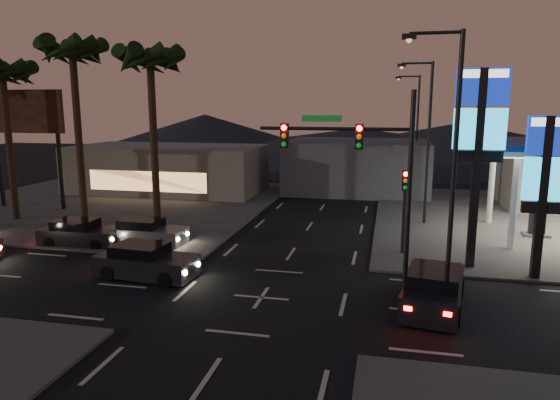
% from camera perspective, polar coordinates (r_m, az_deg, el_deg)
% --- Properties ---
extents(ground, '(140.00, 140.00, 0.00)m').
position_cam_1_polar(ground, '(19.92, -2.15, -11.08)').
color(ground, black).
rests_on(ground, ground).
extents(corner_lot_nw, '(24.00, 24.00, 0.12)m').
position_cam_1_polar(corner_lot_nw, '(40.37, -18.69, -0.32)').
color(corner_lot_nw, '#47443F').
rests_on(corner_lot_nw, ground).
extents(pylon_sign_tall, '(2.20, 0.35, 9.00)m').
position_cam_1_polar(pylon_sign_tall, '(23.73, 21.84, 7.54)').
color(pylon_sign_tall, black).
rests_on(pylon_sign_tall, ground).
extents(pylon_sign_short, '(1.60, 0.35, 7.00)m').
position_cam_1_polar(pylon_sign_short, '(23.43, 27.97, 2.75)').
color(pylon_sign_short, black).
rests_on(pylon_sign_short, ground).
extents(traffic_signal_mast, '(6.10, 0.39, 8.00)m').
position_cam_1_polar(traffic_signal_mast, '(20.02, 9.70, 4.35)').
color(traffic_signal_mast, black).
rests_on(traffic_signal_mast, ground).
extents(pedestal_signal, '(0.32, 0.39, 4.30)m').
position_cam_1_polar(pedestal_signal, '(25.29, 14.04, 0.21)').
color(pedestal_signal, black).
rests_on(pedestal_signal, ground).
extents(streetlight_near, '(2.14, 0.25, 10.00)m').
position_cam_1_polar(streetlight_near, '(19.09, 18.78, 5.10)').
color(streetlight_near, black).
rests_on(streetlight_near, ground).
extents(streetlight_mid, '(2.14, 0.25, 10.00)m').
position_cam_1_polar(streetlight_mid, '(32.01, 16.29, 7.29)').
color(streetlight_mid, black).
rests_on(streetlight_mid, ground).
extents(streetlight_far, '(2.14, 0.25, 10.00)m').
position_cam_1_polar(streetlight_far, '(45.97, 15.16, 8.26)').
color(streetlight_far, black).
rests_on(streetlight_far, ground).
extents(palm_a, '(4.41, 4.41, 10.86)m').
position_cam_1_polar(palm_a, '(30.68, -14.58, 14.19)').
color(palm_a, black).
rests_on(palm_a, ground).
extents(palm_b, '(4.41, 4.41, 11.46)m').
position_cam_1_polar(palm_b, '(33.25, -22.59, 14.37)').
color(palm_b, black).
rests_on(palm_b, ground).
extents(palm_c, '(4.41, 4.41, 10.26)m').
position_cam_1_polar(palm_c, '(36.23, -29.11, 11.75)').
color(palm_c, black).
rests_on(palm_c, ground).
extents(billboard, '(6.00, 0.30, 8.50)m').
position_cam_1_polar(billboard, '(39.86, -27.08, 8.04)').
color(billboard, black).
rests_on(billboard, ground).
extents(building_far_west, '(16.00, 8.00, 4.00)m').
position_cam_1_polar(building_far_west, '(44.38, -12.64, 3.48)').
color(building_far_west, '#726B5B').
rests_on(building_far_west, ground).
extents(building_far_mid, '(12.00, 9.00, 4.40)m').
position_cam_1_polar(building_far_mid, '(44.28, 8.84, 3.86)').
color(building_far_mid, '#4C4C51').
rests_on(building_far_mid, ground).
extents(hill_left, '(40.00, 40.00, 6.00)m').
position_cam_1_polar(hill_left, '(83.47, -8.55, 7.59)').
color(hill_left, black).
rests_on(hill_left, ground).
extents(hill_right, '(50.00, 50.00, 5.00)m').
position_cam_1_polar(hill_right, '(78.73, 20.01, 6.52)').
color(hill_right, black).
rests_on(hill_right, ground).
extents(hill_center, '(60.00, 60.00, 4.00)m').
position_cam_1_polar(hill_center, '(78.22, 8.97, 6.64)').
color(hill_center, black).
rests_on(hill_center, ground).
extents(car_lane_a_front, '(4.61, 2.21, 1.46)m').
position_cam_1_polar(car_lane_a_front, '(22.73, -15.16, -6.85)').
color(car_lane_a_front, black).
rests_on(car_lane_a_front, ground).
extents(car_lane_b_front, '(4.40, 1.97, 1.41)m').
position_cam_1_polar(car_lane_b_front, '(27.91, -15.12, -3.63)').
color(car_lane_b_front, '#5B5B5D').
rests_on(car_lane_b_front, ground).
extents(car_lane_b_mid, '(4.37, 1.96, 1.40)m').
position_cam_1_polar(car_lane_b_mid, '(28.88, -21.89, -3.57)').
color(car_lane_b_mid, black).
rests_on(car_lane_b_mid, ground).
extents(suv_station, '(2.69, 4.89, 1.55)m').
position_cam_1_polar(suv_station, '(19.61, 17.16, -9.68)').
color(suv_station, black).
rests_on(suv_station, ground).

